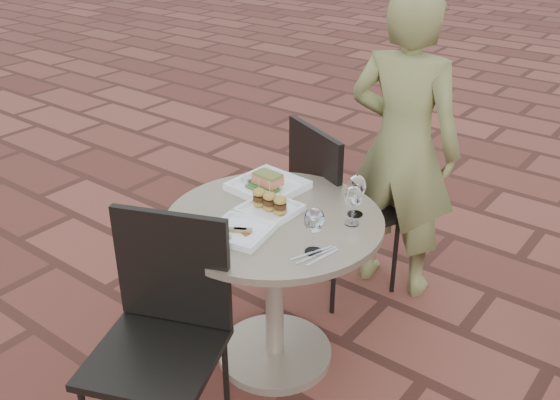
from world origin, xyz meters
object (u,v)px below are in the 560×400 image
Objects in this scene: diner at (403,148)px; plate_tuna at (240,231)px; chair_near at (164,319)px; cafe_table at (274,268)px; plate_salmon at (268,185)px; plate_sliders at (270,205)px; chair_far at (331,197)px.

diner is 1.07m from plate_tuna.
cafe_table is at bearing 62.58° from chair_near.
cafe_table is 0.32m from plate_tuna.
plate_sliders is at bearing -49.20° from plate_salmon.
diner reaches higher than cafe_table.
chair_far is at bearing 79.23° from plate_salmon.
cafe_table is 0.61m from chair_far.
plate_sliders is (0.14, -0.16, 0.01)m from plate_salmon.
plate_tuna is at bearing 75.22° from diner.
chair_near is at bearing -90.81° from plate_sliders.
diner is at bearing 65.40° from plate_salmon.
chair_near reaches higher than plate_sliders.
chair_far reaches higher than plate_salmon.
plate_salmon is 0.21m from plate_sliders.
cafe_table is at bearing -45.60° from plate_salmon.
plate_salmon is at bearing 77.40° from chair_near.
chair_far is at bearing 96.02° from plate_tuna.
chair_far and chair_near have the same top height.
plate_salmon is at bearing 58.70° from diner.
diner is 0.86m from plate_sliders.
chair_near is at bearing -95.15° from cafe_table.
diner is 6.04× the size of plate_tuna.
chair_near is 4.16× the size of plate_sliders.
chair_far is at bearing 70.30° from chair_near.
diner is 5.20× the size of plate_salmon.
plate_salmon is (-0.31, -0.68, -0.03)m from diner.
chair_near is at bearing -80.34° from plate_salmon.
plate_sliders is at bearing 119.90° from chair_far.
cafe_table is 0.97× the size of chair_near.
chair_near is at bearing 76.23° from diner.
cafe_table is 0.59m from chair_near.
plate_salmon is at bearing 134.40° from cafe_table.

